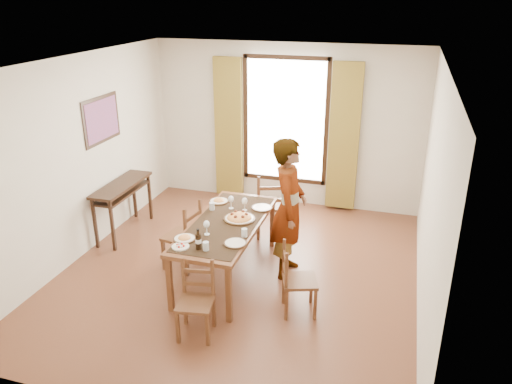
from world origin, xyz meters
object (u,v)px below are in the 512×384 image
(man, at_px, (289,209))
(pasta_platter, at_px, (239,216))
(dining_table, at_px, (226,227))
(console_table, at_px, (122,191))

(man, height_order, pasta_platter, man)
(dining_table, bearing_deg, console_table, 159.59)
(console_table, xyz_separation_m, man, (2.63, -0.41, 0.23))
(dining_table, xyz_separation_m, pasta_platter, (0.13, 0.12, 0.12))
(console_table, relative_size, man, 0.66)
(dining_table, xyz_separation_m, man, (0.73, 0.30, 0.22))
(dining_table, relative_size, man, 1.08)
(dining_table, height_order, pasta_platter, pasta_platter)
(console_table, height_order, dining_table, console_table)
(man, bearing_deg, pasta_platter, 100.08)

